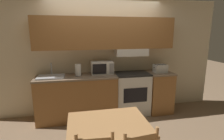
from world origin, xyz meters
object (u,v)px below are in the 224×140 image
Objects in this scene: microwave at (102,67)px; toaster at (160,68)px; dining_table at (108,131)px; sink_basin at (51,76)px; paper_towel_roll at (78,70)px; stove_range at (132,93)px.

toaster is at bearing -5.76° from microwave.
toaster reaches higher than dining_table.
dining_table is (0.87, -1.66, -0.32)m from sink_basin.
paper_towel_roll is (-0.51, -0.09, -0.02)m from microwave.
toaster is at bearing 47.79° from dining_table.
paper_towel_roll is at bearing 1.79° from sink_basin.
toaster is 2.36m from sink_basin.
dining_table is at bearing -132.21° from toaster.
microwave reaches higher than toaster.
stove_range is 1.88m from dining_table.
toaster is (0.65, -0.04, 0.56)m from stove_range.
microwave is at bearing 5.97° from sink_basin.
toaster is at bearing -0.52° from sink_basin.
stove_range is at bearing -0.08° from paper_towel_roll.
microwave is 1.07m from sink_basin.
toaster is 0.56× the size of sink_basin.
microwave is (-0.66, 0.09, 0.61)m from stove_range.
paper_towel_roll is at bearing 101.07° from dining_table.
microwave is 1.84m from dining_table.
paper_towel_roll is 1.76m from dining_table.
dining_table is (0.33, -1.68, -0.42)m from paper_towel_roll.
sink_basin is 2.22× the size of paper_towel_roll.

